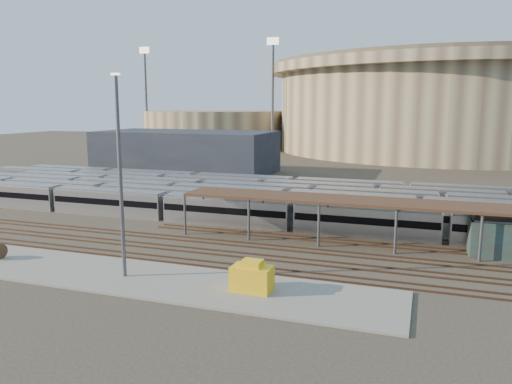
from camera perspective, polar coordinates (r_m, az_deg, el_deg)
The scene contains 13 objects.
ground at distance 59.88m, azimuth -1.77°, elevation -5.77°, with size 420.00×420.00×0.00m, color #383026.
apron at distance 49.20m, azimuth -13.65°, elevation -9.45°, with size 50.00×9.00×0.20m, color gray.
subway_trains at distance 76.88m, azimuth 2.38°, elevation -0.89°, with size 125.71×23.90×3.60m.
inspection_shed at distance 58.98m, azimuth 20.10°, elevation -1.64°, with size 60.30×6.00×5.30m.
empty_tracks at distance 55.39m, azimuth -3.61°, elevation -6.99°, with size 170.00×9.62×0.18m.
stadium at distance 193.95m, azimuth 20.61°, elevation 9.34°, with size 124.00×124.00×32.50m.
secondary_arena at distance 200.95m, azimuth -4.68°, elevation 7.22°, with size 56.00×56.00×14.00m, color tan.
service_building at distance 122.73m, azimuth -8.00°, elevation 4.56°, with size 42.00×20.00×10.00m, color #1E232D.
floodlight_0 at distance 171.56m, azimuth 1.91°, elevation 11.36°, with size 4.00×1.00×38.40m.
floodlight_1 at distance 203.45m, azimuth -12.47°, elevation 10.90°, with size 4.00×1.00×38.40m.
floodlight_3 at distance 216.11m, azimuth 11.08°, elevation 10.88°, with size 4.00×1.00×38.40m.
yard_light_pole at distance 47.31m, azimuth -15.25°, elevation 1.66°, with size 0.81×0.36×18.77m.
yellow_equipment at distance 43.99m, azimuth -0.47°, elevation -9.86°, with size 3.49×2.18×2.18m, color yellow.
Camera 1 is at (20.50, -53.90, 16.13)m, focal length 35.00 mm.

